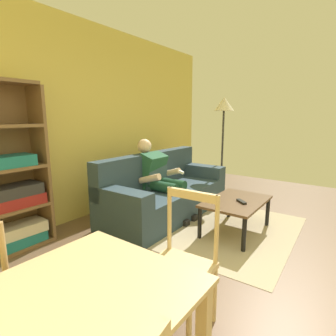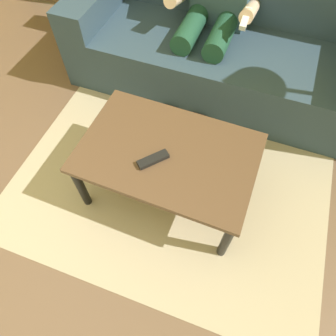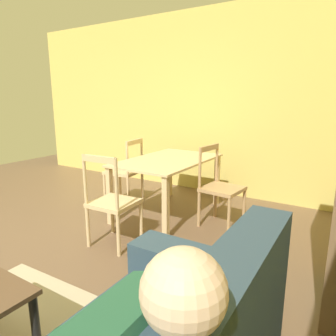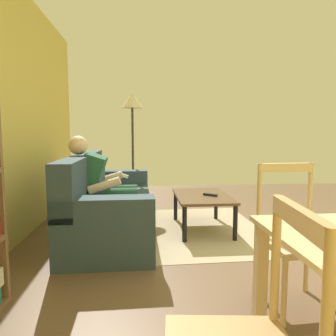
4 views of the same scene
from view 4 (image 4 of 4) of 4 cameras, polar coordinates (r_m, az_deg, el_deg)
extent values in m
plane|color=brown|center=(3.41, 25.48, -14.05)|extent=(8.19, 8.19, 0.00)
cube|color=#2D4251|center=(3.76, -9.98, -8.35)|extent=(2.21, 0.90, 0.41)
cube|color=#2D4251|center=(3.71, -15.27, -1.52)|extent=(2.20, 0.23, 0.50)
cube|color=#2D4251|center=(2.74, -11.63, -7.31)|extent=(0.25, 0.87, 0.20)
cube|color=#2D4251|center=(4.66, -9.16, -1.68)|extent=(0.25, 0.87, 0.20)
cube|color=#34505C|center=(3.61, -12.96, -2.76)|extent=(0.41, 0.16, 0.36)
cube|color=#23563D|center=(3.59, -14.01, -1.73)|extent=(0.41, 0.38, 0.57)
sphere|color=beige|center=(3.58, -16.07, 4.00)|extent=(0.21, 0.21, 0.21)
cylinder|color=#1C4530|center=(3.48, -9.25, -4.85)|extent=(0.16, 0.44, 0.15)
cylinder|color=beige|center=(3.54, -5.57, -9.21)|extent=(0.11, 0.11, 0.41)
cube|color=black|center=(3.59, -4.23, -11.74)|extent=(0.10, 0.24, 0.08)
cylinder|color=#1C4530|center=(3.70, -9.04, -4.20)|extent=(0.16, 0.44, 0.15)
cylinder|color=beige|center=(3.75, -5.57, -8.31)|extent=(0.11, 0.11, 0.41)
cube|color=black|center=(3.80, -4.32, -10.72)|extent=(0.10, 0.24, 0.08)
cylinder|color=beige|center=(3.33, -11.50, -3.13)|extent=(0.10, 0.35, 0.19)
cylinder|color=beige|center=(3.83, -10.75, -1.91)|extent=(0.10, 0.35, 0.19)
cube|color=white|center=(3.81, -8.36, -1.30)|extent=(0.04, 0.15, 0.08)
cube|color=brown|center=(3.78, 6.29, -5.14)|extent=(0.95, 0.63, 0.03)
cylinder|color=black|center=(3.48, 12.16, -9.78)|extent=(0.05, 0.05, 0.39)
cylinder|color=black|center=(4.30, 8.75, -6.63)|extent=(0.05, 0.05, 0.39)
cylinder|color=black|center=(3.36, 3.04, -10.21)|extent=(0.05, 0.05, 0.39)
cylinder|color=black|center=(4.20, 1.39, -6.85)|extent=(0.05, 0.05, 0.39)
cube|color=black|center=(3.74, 7.71, -4.85)|extent=(0.15, 0.16, 0.02)
cube|color=#D1B27F|center=(1.85, 16.44, -19.80)|extent=(0.06, 0.06, 0.69)
cylinder|color=tan|center=(1.25, 19.02, -15.76)|extent=(0.03, 0.03, 0.49)
cylinder|color=tan|center=(0.93, 26.95, -24.10)|extent=(0.03, 0.03, 0.49)
cube|color=tan|center=(1.01, 22.82, -8.38)|extent=(0.38, 0.07, 0.06)
cube|color=#D1B27F|center=(2.26, 22.61, -12.59)|extent=(0.44, 0.44, 0.04)
cylinder|color=#D1B27F|center=(2.10, 20.41, -20.41)|extent=(0.04, 0.04, 0.44)
cylinder|color=#D1B27F|center=(2.41, 15.91, -16.69)|extent=(0.04, 0.04, 0.44)
cylinder|color=#D1B27F|center=(2.58, 23.93, -15.42)|extent=(0.04, 0.04, 0.44)
cylinder|color=#D1B27F|center=(2.27, 16.27, -5.62)|extent=(0.03, 0.03, 0.51)
cylinder|color=#D1B27F|center=(2.45, 24.42, -5.06)|extent=(0.03, 0.03, 0.51)
cube|color=#D1B27F|center=(2.32, 20.71, 0.09)|extent=(0.06, 0.38, 0.06)
cube|color=tan|center=(3.88, 6.22, -10.94)|extent=(2.04, 1.46, 0.01)
cylinder|color=black|center=(5.17, -6.32, -6.44)|extent=(0.28, 0.28, 0.03)
cylinder|color=#333333|center=(5.05, -6.42, 2.01)|extent=(0.04, 0.04, 1.55)
cone|color=beige|center=(5.07, -6.55, 12.17)|extent=(0.36, 0.36, 0.24)
camera|label=1|loc=(2.02, 70.50, 10.96)|focal=28.41mm
camera|label=2|loc=(4.33, 17.41, 13.93)|focal=32.53mm
camera|label=3|loc=(4.20, -18.96, 10.23)|focal=32.89mm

